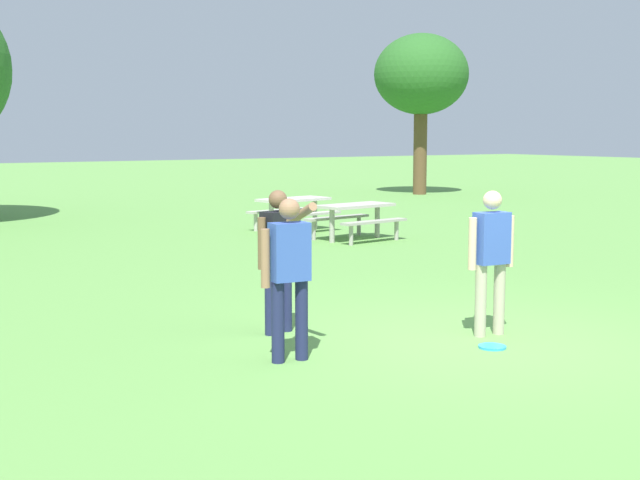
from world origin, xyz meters
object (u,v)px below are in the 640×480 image
(person_catcher, at_px, (289,266))
(picnic_table_near, at_px, (355,214))
(frisbee, at_px, (492,347))
(tree_back_left, at_px, (421,76))
(person_bystander, at_px, (278,252))
(picnic_table_far, at_px, (294,207))
(person_thrower, at_px, (491,253))

(person_catcher, distance_m, picnic_table_near, 9.88)
(frisbee, relative_size, tree_back_left, 0.05)
(person_bystander, bearing_deg, person_catcher, -114.82)
(picnic_table_far, bearing_deg, picnic_table_near, -83.63)
(person_thrower, distance_m, person_catcher, 2.49)
(person_thrower, xyz_separation_m, tree_back_left, (13.59, 17.94, 3.38))
(picnic_table_far, xyz_separation_m, tree_back_left, (10.12, 7.83, 3.76))
(picnic_table_near, bearing_deg, frisbee, -115.93)
(person_thrower, height_order, picnic_table_near, person_thrower)
(person_thrower, relative_size, picnic_table_near, 0.87)
(picnic_table_far, height_order, tree_back_left, tree_back_left)
(frisbee, distance_m, picnic_table_far, 11.26)
(person_bystander, bearing_deg, frisbee, -49.40)
(person_thrower, relative_size, person_catcher, 1.00)
(picnic_table_near, bearing_deg, person_thrower, -114.96)
(frisbee, height_order, tree_back_left, tree_back_left)
(picnic_table_near, bearing_deg, picnic_table_far, 96.37)
(person_thrower, relative_size, person_bystander, 1.00)
(person_thrower, height_order, person_bystander, same)
(person_catcher, xyz_separation_m, tree_back_left, (16.06, 17.67, 3.37))
(picnic_table_near, relative_size, picnic_table_far, 0.99)
(person_bystander, distance_m, frisbee, 2.59)
(person_bystander, xyz_separation_m, tree_back_left, (15.55, 16.56, 3.38))
(person_catcher, relative_size, picnic_table_far, 0.86)
(person_thrower, distance_m, picnic_table_far, 10.70)
(frisbee, distance_m, picnic_table_near, 9.38)
(person_bystander, relative_size, tree_back_left, 0.28)
(frisbee, bearing_deg, picnic_table_near, 64.07)
(person_catcher, relative_size, person_bystander, 1.00)
(person_catcher, height_order, person_bystander, same)
(person_thrower, relative_size, frisbee, 5.55)
(person_bystander, bearing_deg, person_thrower, -35.27)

